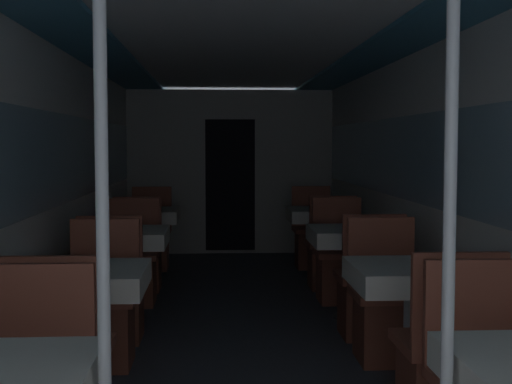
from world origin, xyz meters
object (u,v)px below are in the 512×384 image
object	(u,v)px
dining_table_right_1	(413,282)
chair_left_near_3	(140,261)
dining_table_left_1	(84,286)
chair_right_near_1	(445,376)
chair_left_far_1	(102,321)
chair_right_near_3	(330,259)
dining_table_right_2	(353,240)
dining_table_left_3	(145,219)
chair_right_far_2	(340,270)
chair_left_far_3	(151,244)
chair_left_near_1	(62,383)
chair_left_far_2	(133,272)
support_pole_right_0	(449,260)
chair_right_far_3	(313,243)
support_pole_left_0	(103,263)
chair_right_near_2	(368,298)
chair_right_far_1	(387,317)
dining_table_right_3	(321,218)
dining_table_left_2	(124,242)
chair_left_near_2	(114,301)

from	to	relation	value
dining_table_right_1	chair_left_near_3	bearing A→B (deg)	122.33
dining_table_left_1	chair_right_near_1	bearing A→B (deg)	-17.87
chair_left_far_1	chair_right_near_1	bearing A→B (deg)	147.19
chair_left_far_1	chair_right_near_3	world-z (taller)	same
chair_left_far_1	dining_table_right_2	bearing A→B (deg)	-147.84
dining_table_left_3	chair_right_far_2	xyz separation A→B (m)	(1.86, -1.17, -0.35)
chair_left_far_3	chair_right_far_2	xyz separation A→B (m)	(1.86, -1.76, 0.00)
dining_table_right_2	chair_left_near_1	bearing A→B (deg)	-128.14
chair_left_far_1	chair_left_far_2	xyz separation A→B (m)	(0.00, 1.76, 0.00)
support_pole_right_0	chair_left_far_1	bearing A→B (deg)	121.88
dining_table_left_1	chair_left_far_1	size ratio (longest dim) A/B	0.79
dining_table_right_2	chair_right_far_3	size ratio (longest dim) A/B	0.79
support_pole_left_0	dining_table_left_3	xyz separation A→B (m)	(-0.39, 5.29, -0.42)
chair_left_far_2	chair_right_near_2	distance (m)	2.21
chair_right_far_1	dining_table_right_3	size ratio (longest dim) A/B	1.26
dining_table_right_3	chair_left_near_1	bearing A→B (deg)	-114.20
chair_right_far_1	dining_table_right_3	xyz separation A→B (m)	(0.00, 2.93, 0.35)
chair_left_far_1	chair_left_far_2	size ratio (longest dim) A/B	1.00
dining_table_right_1	chair_right_far_3	size ratio (longest dim) A/B	0.79
dining_table_left_3	support_pole_right_0	bearing A→B (deg)	-74.48
chair_left_far_1	dining_table_right_2	distance (m)	2.22
chair_right_near_3	chair_right_far_1	bearing A→B (deg)	-90.00
support_pole_right_0	chair_right_far_3	size ratio (longest dim) A/B	2.28
chair_left_near_3	chair_right_near_1	xyz separation A→B (m)	(1.86, -3.53, 0.00)
dining_table_left_3	chair_right_near_3	world-z (taller)	chair_right_near_3
dining_table_left_3	dining_table_right_1	xyz separation A→B (m)	(1.86, -3.53, 0.00)
chair_left_far_3	dining_table_left_1	bearing A→B (deg)	90.00
dining_table_left_2	chair_left_far_3	bearing A→B (deg)	90.00
dining_table_left_1	chair_left_near_1	world-z (taller)	chair_left_near_1
chair_left_far_3	dining_table_right_1	distance (m)	4.54
dining_table_left_3	chair_right_far_1	bearing A→B (deg)	-57.67
dining_table_right_3	chair_left_far_2	bearing A→B (deg)	-147.84
chair_left_near_3	dining_table_right_1	size ratio (longest dim) A/B	1.26
chair_left_far_1	chair_left_near_1	bearing A→B (deg)	90.00
dining_table_right_1	chair_right_far_1	xyz separation A→B (m)	(0.00, 0.60, -0.35)
chair_left_near_2	dining_table_right_3	bearing A→B (deg)	51.86
dining_table_right_2	chair_right_near_3	xyz separation A→B (m)	(0.00, 1.17, -0.35)
chair_left_far_2	dining_table_right_1	size ratio (longest dim) A/B	1.26
chair_right_far_2	chair_right_far_3	world-z (taller)	same
chair_left_near_2	dining_table_right_2	xyz separation A→B (m)	(1.86, 0.60, 0.35)
chair_left_near_2	support_pole_left_0	bearing A→B (deg)	-82.51
support_pole_left_0	chair_left_near_1	distance (m)	1.45
chair_right_near_1	chair_right_far_3	size ratio (longest dim) A/B	1.00
dining_table_right_1	dining_table_right_3	distance (m)	3.53
chair_left_near_1	dining_table_left_2	xyz separation A→B (m)	(0.00, 2.36, 0.35)
chair_right_near_1	chair_right_near_2	distance (m)	1.76
dining_table_right_2	chair_right_near_3	distance (m)	1.22
dining_table_left_1	chair_left_near_3	world-z (taller)	chair_left_near_3
chair_right_near_1	chair_left_far_2	bearing A→B (deg)	122.07
chair_right_far_3	chair_right_near_1	bearing A→B (deg)	90.00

